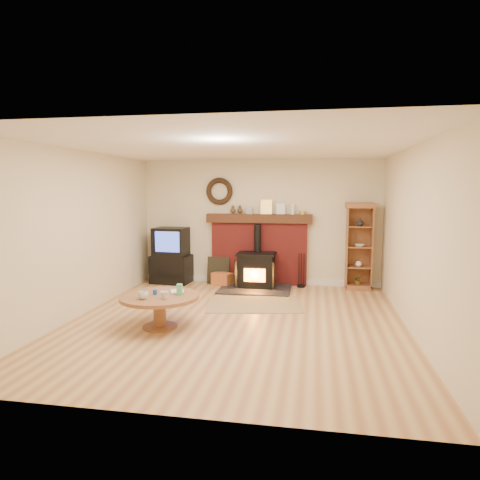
% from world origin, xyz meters
% --- Properties ---
extents(ground, '(5.50, 5.50, 0.00)m').
position_xyz_m(ground, '(0.00, 0.00, 0.00)').
color(ground, '#A87146').
rests_on(ground, ground).
extents(room_shell, '(5.02, 5.52, 2.61)m').
position_xyz_m(room_shell, '(-0.02, 0.09, 1.72)').
color(room_shell, beige).
rests_on(room_shell, ground).
extents(chimney_breast, '(2.20, 0.22, 1.78)m').
position_xyz_m(chimney_breast, '(0.00, 2.67, 0.80)').
color(chimney_breast, maroon).
rests_on(chimney_breast, ground).
extents(wood_stove, '(1.40, 1.00, 1.28)m').
position_xyz_m(wood_stove, '(-0.00, 2.27, 0.35)').
color(wood_stove, black).
rests_on(wood_stove, ground).
extents(area_rug, '(1.78, 1.36, 0.01)m').
position_xyz_m(area_rug, '(0.13, 1.03, 0.01)').
color(area_rug, brown).
rests_on(area_rug, ground).
extents(tv_unit, '(0.84, 0.62, 1.18)m').
position_xyz_m(tv_unit, '(-1.86, 2.47, 0.57)').
color(tv_unit, black).
rests_on(tv_unit, ground).
extents(curio_cabinet, '(0.56, 0.40, 1.73)m').
position_xyz_m(curio_cabinet, '(2.02, 2.55, 0.87)').
color(curio_cabinet, brown).
rests_on(curio_cabinet, ground).
extents(firelog_box, '(0.48, 0.41, 0.26)m').
position_xyz_m(firelog_box, '(-0.73, 2.40, 0.13)').
color(firelog_box, gold).
rests_on(firelog_box, ground).
extents(leaning_painting, '(0.48, 0.13, 0.57)m').
position_xyz_m(leaning_painting, '(-0.85, 2.55, 0.29)').
color(leaning_painting, black).
rests_on(leaning_painting, ground).
extents(fire_tools, '(0.16, 0.16, 0.70)m').
position_xyz_m(fire_tools, '(0.90, 2.50, 0.13)').
color(fire_tools, black).
rests_on(fire_tools, ground).
extents(coffee_table, '(1.14, 1.14, 0.64)m').
position_xyz_m(coffee_table, '(-1.03, -0.45, 0.39)').
color(coffee_table, brown).
rests_on(coffee_table, ground).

